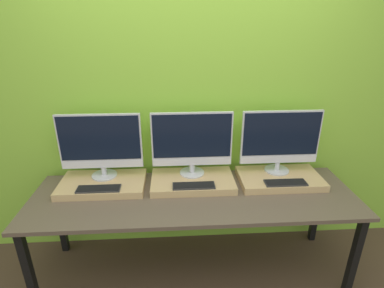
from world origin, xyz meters
TOP-DOWN VIEW (x-y plane):
  - wall_back at (0.00, 0.79)m, footprint 8.00×0.04m
  - workbench at (0.00, 0.36)m, footprint 2.37×0.72m
  - wooden_riser_left at (-0.69, 0.51)m, footprint 0.64×0.37m
  - monitor_left at (-0.69, 0.59)m, footprint 0.62×0.19m
  - keyboard_left at (-0.69, 0.38)m, footprint 0.31×0.10m
  - wooden_riser_center at (0.00, 0.51)m, footprint 0.64×0.37m
  - monitor_center at (0.00, 0.59)m, footprint 0.62×0.19m
  - keyboard_center at (0.00, 0.38)m, footprint 0.31×0.10m
  - wooden_riser_right at (0.69, 0.51)m, footprint 0.64×0.37m
  - monitor_right at (0.69, 0.59)m, footprint 0.62×0.19m
  - keyboard_right at (0.69, 0.38)m, footprint 0.31×0.10m

SIDE VIEW (x-z plane):
  - workbench at x=0.00m, z-range 0.30..1.02m
  - wooden_riser_left at x=-0.69m, z-range 0.72..0.77m
  - wooden_riser_center at x=0.00m, z-range 0.72..0.77m
  - wooden_riser_right at x=0.69m, z-range 0.72..0.77m
  - keyboard_left at x=-0.69m, z-range 0.77..0.79m
  - keyboard_center at x=0.00m, z-range 0.77..0.79m
  - keyboard_right at x=0.69m, z-range 0.77..0.79m
  - monitor_left at x=-0.69m, z-range 0.79..1.30m
  - monitor_center at x=0.00m, z-range 0.79..1.30m
  - monitor_right at x=0.69m, z-range 0.79..1.30m
  - wall_back at x=0.00m, z-range 0.00..2.60m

